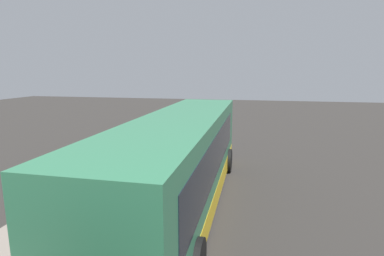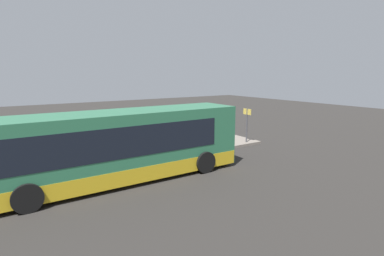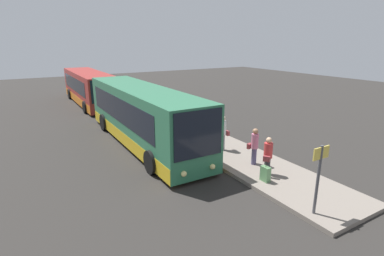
{
  "view_description": "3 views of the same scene",
  "coord_description": "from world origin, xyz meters",
  "px_view_note": "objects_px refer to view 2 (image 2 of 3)",
  "views": [
    {
      "loc": [
        -10.82,
        -2.44,
        4.71
      ],
      "look_at": [
        3.38,
        0.56,
        1.96
      ],
      "focal_mm": 28.0,
      "sensor_mm": 36.0,
      "label": 1
    },
    {
      "loc": [
        -5.65,
        -12.95,
        4.95
      ],
      "look_at": [
        3.38,
        0.56,
        1.96
      ],
      "focal_mm": 28.0,
      "sensor_mm": 36.0,
      "label": 2
    },
    {
      "loc": [
        14.48,
        -6.01,
        5.73
      ],
      "look_at": [
        3.38,
        0.56,
        1.96
      ],
      "focal_mm": 28.0,
      "sensor_mm": 36.0,
      "label": 3
    }
  ],
  "objects_px": {
    "passenger_boarding": "(157,136)",
    "sign_post": "(247,121)",
    "trash_bin": "(104,154)",
    "passenger_waiting": "(204,132)",
    "bus_lead": "(115,148)",
    "suitcase": "(214,142)",
    "passenger_with_bags": "(188,133)"
  },
  "relations": [
    {
      "from": "passenger_boarding",
      "to": "sign_post",
      "type": "distance_m",
      "value": 6.59
    },
    {
      "from": "trash_bin",
      "to": "passenger_waiting",
      "type": "bearing_deg",
      "value": -4.16
    },
    {
      "from": "bus_lead",
      "to": "passenger_waiting",
      "type": "bearing_deg",
      "value": 22.05
    },
    {
      "from": "passenger_waiting",
      "to": "suitcase",
      "type": "height_order",
      "value": "passenger_waiting"
    },
    {
      "from": "passenger_boarding",
      "to": "suitcase",
      "type": "distance_m",
      "value": 4.01
    },
    {
      "from": "sign_post",
      "to": "trash_bin",
      "type": "distance_m",
      "value": 9.83
    },
    {
      "from": "sign_post",
      "to": "trash_bin",
      "type": "xyz_separation_m",
      "value": [
        -9.67,
        1.31,
        -1.19
      ]
    },
    {
      "from": "passenger_waiting",
      "to": "trash_bin",
      "type": "relative_size",
      "value": 2.57
    },
    {
      "from": "bus_lead",
      "to": "passenger_boarding",
      "type": "distance_m",
      "value": 4.8
    },
    {
      "from": "passenger_boarding",
      "to": "sign_post",
      "type": "xyz_separation_m",
      "value": [
        6.5,
        -0.97,
        0.49
      ]
    },
    {
      "from": "passenger_with_bags",
      "to": "trash_bin",
      "type": "height_order",
      "value": "passenger_with_bags"
    },
    {
      "from": "sign_post",
      "to": "trash_bin",
      "type": "relative_size",
      "value": 3.71
    },
    {
      "from": "passenger_with_bags",
      "to": "sign_post",
      "type": "bearing_deg",
      "value": -124.81
    },
    {
      "from": "passenger_waiting",
      "to": "passenger_with_bags",
      "type": "distance_m",
      "value": 1.16
    },
    {
      "from": "trash_bin",
      "to": "bus_lead",
      "type": "bearing_deg",
      "value": -98.96
    },
    {
      "from": "passenger_waiting",
      "to": "trash_bin",
      "type": "distance_m",
      "value": 6.64
    },
    {
      "from": "passenger_waiting",
      "to": "sign_post",
      "type": "height_order",
      "value": "sign_post"
    },
    {
      "from": "passenger_boarding",
      "to": "trash_bin",
      "type": "relative_size",
      "value": 2.87
    },
    {
      "from": "bus_lead",
      "to": "sign_post",
      "type": "relative_size",
      "value": 5.11
    },
    {
      "from": "bus_lead",
      "to": "passenger_boarding",
      "type": "height_order",
      "value": "bus_lead"
    },
    {
      "from": "bus_lead",
      "to": "sign_post",
      "type": "bearing_deg",
      "value": 11.38
    },
    {
      "from": "bus_lead",
      "to": "suitcase",
      "type": "distance_m",
      "value": 8.02
    },
    {
      "from": "bus_lead",
      "to": "passenger_with_bags",
      "type": "relative_size",
      "value": 7.06
    },
    {
      "from": "suitcase",
      "to": "trash_bin",
      "type": "relative_size",
      "value": 1.34
    },
    {
      "from": "passenger_waiting",
      "to": "passenger_boarding",
      "type": "bearing_deg",
      "value": -37.67
    },
    {
      "from": "trash_bin",
      "to": "passenger_with_bags",
      "type": "bearing_deg",
      "value": -2.39
    },
    {
      "from": "passenger_with_bags",
      "to": "sign_post",
      "type": "relative_size",
      "value": 0.72
    },
    {
      "from": "passenger_boarding",
      "to": "passenger_waiting",
      "type": "relative_size",
      "value": 1.12
    },
    {
      "from": "passenger_with_bags",
      "to": "trash_bin",
      "type": "relative_size",
      "value": 2.68
    },
    {
      "from": "suitcase",
      "to": "sign_post",
      "type": "distance_m",
      "value": 2.89
    },
    {
      "from": "passenger_with_bags",
      "to": "suitcase",
      "type": "bearing_deg",
      "value": -136.62
    },
    {
      "from": "bus_lead",
      "to": "passenger_with_bags",
      "type": "height_order",
      "value": "bus_lead"
    }
  ]
}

